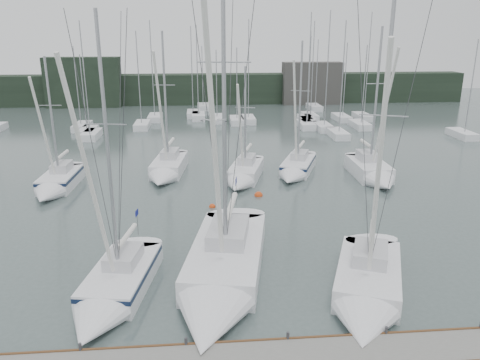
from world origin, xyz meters
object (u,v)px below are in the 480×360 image
sailboat_near_center (220,281)px  sailboat_mid_e (374,174)px  sailboat_mid_b (166,170)px  sailboat_near_left (111,293)px  sailboat_mid_d (296,169)px  buoy_b (258,196)px  sailboat_mid_a (56,184)px  sailboat_mid_c (243,176)px  buoy_a (212,207)px  sailboat_near_right (367,295)px

sailboat_near_center → sailboat_mid_e: (13.66, 16.49, -0.01)m
sailboat_mid_b → sailboat_near_left: bearing=-86.7°
sailboat_near_center → sailboat_mid_d: sailboat_near_center is taller
sailboat_near_center → buoy_b: sailboat_near_center is taller
sailboat_near_left → sailboat_mid_b: (1.27, 19.63, 0.04)m
sailboat_mid_a → sailboat_mid_b: 8.90m
sailboat_mid_c → buoy_a: bearing=-100.2°
sailboat_near_center → sailboat_mid_b: 19.47m
sailboat_near_left → sailboat_mid_b: 19.67m
sailboat_near_left → sailboat_near_center: 5.04m
buoy_a → buoy_b: size_ratio=0.73×
sailboat_mid_a → sailboat_mid_d: bearing=9.7°
sailboat_near_left → sailboat_mid_a: 18.05m
sailboat_mid_c → sailboat_mid_e: (10.98, -0.55, 0.07)m
sailboat_mid_c → buoy_a: 6.15m
sailboat_mid_c → buoy_b: size_ratio=15.61×
sailboat_near_center → sailboat_mid_a: (-12.12, 16.07, -0.05)m
sailboat_near_right → sailboat_mid_b: (-10.35, 20.78, 0.03)m
buoy_a → sailboat_near_center: bearing=-89.8°
sailboat_mid_b → sailboat_near_right: bearing=-56.6°
sailboat_mid_c → sailboat_near_left: bearing=-97.6°
sailboat_near_left → sailboat_mid_c: bearing=75.9°
sailboat_near_left → buoy_b: size_ratio=21.38×
sailboat_near_right → buoy_b: bearing=123.1°
sailboat_near_right → sailboat_mid_b: sailboat_near_right is taller
sailboat_mid_a → sailboat_near_center: bearing=-50.8°
sailboat_near_center → sailboat_mid_d: bearing=79.0°
sailboat_mid_d → sailboat_mid_e: sailboat_mid_e is taller
sailboat_mid_e → sailboat_mid_c: bearing=178.1°
sailboat_near_left → sailboat_near_right: 11.67m
sailboat_mid_c → buoy_b: bearing=-59.3°
sailboat_near_center → sailboat_mid_c: bearing=91.8°
sailboat_near_right → sailboat_mid_a: 25.79m
sailboat_mid_a → buoy_a: (12.08, -4.53, -0.57)m
sailboat_near_right → sailboat_mid_d: (0.83, 20.31, -0.01)m
sailboat_near_right → sailboat_mid_a: sailboat_near_right is taller
sailboat_near_center → sailboat_mid_e: size_ratio=1.37×
sailboat_near_right → buoy_b: (-3.03, 15.32, -0.55)m
sailboat_mid_a → sailboat_mid_c: bearing=5.9°
sailboat_near_center → sailboat_mid_b: size_ratio=1.41×
sailboat_mid_e → sailboat_mid_b: bearing=172.4°
sailboat_mid_b → sailboat_mid_e: bearing=-1.6°
sailboat_near_left → buoy_a: bearing=77.2°
sailboat_mid_d → buoy_a: (-7.47, -7.10, -0.54)m
sailboat_near_right → buoy_b: 15.63m
sailboat_near_center → buoy_a: sailboat_near_center is taller
sailboat_mid_c → sailboat_mid_b: bearing=178.2°
sailboat_mid_b → sailboat_near_center: bearing=-72.0°
sailboat_mid_c → sailboat_near_center: bearing=-82.9°
sailboat_mid_e → buoy_b: (-10.10, -2.84, -0.62)m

